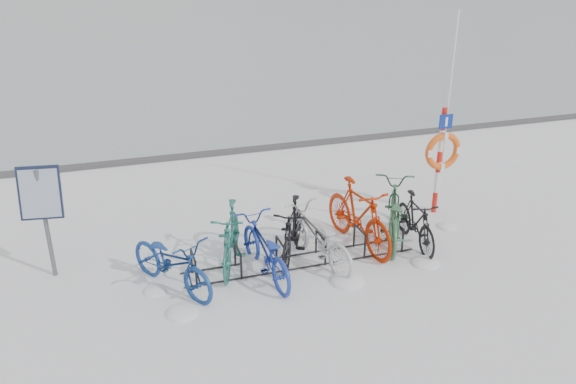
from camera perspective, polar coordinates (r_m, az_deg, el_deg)
The scene contains 14 objects.
ground at distance 9.58m, azimuth 1.29°, elevation -7.11°, with size 900.00×900.00×0.00m, color white.
quay_edge at distance 14.78m, azimuth -6.31°, elevation 4.06°, with size 400.00×0.25×0.10m, color #3F3F42.
bike_rack at distance 9.49m, azimuth 1.30°, elevation -6.16°, with size 4.00×0.48×0.46m.
info_board at distance 9.37m, azimuth -23.78°, elevation -0.69°, with size 0.65×0.33×1.88m.
lifebuoy_station at distance 11.23m, azimuth 15.40°, elevation 4.03°, with size 0.75×0.22×3.91m.
bike_0 at distance 8.85m, azimuth -11.76°, elevation -6.75°, with size 0.65×1.85×0.97m, color navy.
bike_1 at distance 9.33m, azimuth -5.83°, elevation -4.39°, with size 0.50×1.78×1.07m, color #1D6055.
bike_2 at distance 9.00m, azimuth -2.38°, elevation -5.70°, with size 0.64×1.85×0.97m, color #1B349A.
bike_3 at distance 9.51m, azimuth 0.44°, elevation -3.78°, with size 0.49×1.73×1.04m, color black.
bike_4 at distance 9.38m, azimuth 3.05°, elevation -4.45°, with size 0.64×1.85×0.97m, color #B6BABE.
bike_5 at distance 9.94m, azimuth 7.18°, elevation -2.19°, with size 0.57×2.01×1.21m, color #AF2203.
bike_6 at distance 10.29m, azimuth 10.68°, elevation -1.92°, with size 0.72×2.06×1.08m, color #31613F.
bike_7 at distance 10.19m, azimuth 12.85°, elevation -2.75°, with size 0.45×1.60×0.96m, color black.
snow_drifts at distance 9.43m, azimuth 3.16°, elevation -7.66°, with size 5.90×1.97×0.20m.
Camera 1 is at (-2.78, -7.81, 4.80)m, focal length 35.00 mm.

